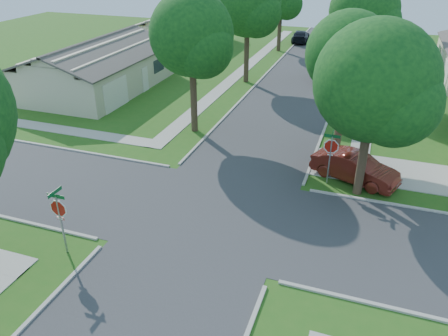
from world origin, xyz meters
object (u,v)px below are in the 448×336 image
stop_sign_ne (331,149)px  tree_w_near (193,38)px  stop_sign_sw (59,211)px  tree_w_mid (248,6)px  tree_e_near (349,58)px  house_nw_far (181,34)px  car_curb_west (301,36)px  house_nw_near (99,71)px  car_curb_east (325,70)px  car_driveway (355,168)px  tree_e_mid (364,15)px  tree_w_far (282,0)px  tree_ne_corner (376,87)px

stop_sign_ne → tree_w_near: bearing=155.3°
stop_sign_sw → tree_w_mid: 26.09m
tree_e_near → house_nw_far: 31.24m
tree_w_near → car_curb_west: tree_w_near is taller
house_nw_near → car_curb_east: 20.15m
tree_w_near → car_driveway: bearing=-18.2°
house_nw_far → car_driveway: house_nw_far is taller
tree_w_near → car_curb_west: size_ratio=1.86×
car_driveway → car_curb_west: size_ratio=0.96×
stop_sign_sw → house_nw_near: (-11.29, 19.70, -0.51)m
tree_w_near → tree_w_mid: size_ratio=0.94×
car_curb_west → house_nw_far: bearing=25.7°
tree_e_mid → tree_w_far: tree_e_mid is taller
tree_w_mid → tree_w_far: bearing=90.0°
tree_e_mid → house_nw_near: 22.12m
tree_ne_corner → stop_sign_ne: bearing=163.4°
house_nw_far → car_curb_west: house_nw_far is taller
stop_sign_ne → tree_w_far: size_ratio=0.37×
stop_sign_sw → tree_w_mid: (0.06, 25.71, 4.46)m
car_curb_west → car_driveway: bearing=100.1°
tree_ne_corner → house_nw_near: bearing=154.2°
house_nw_far → car_driveway: bearing=-50.3°
house_nw_far → car_curb_east: house_nw_far is taller
car_driveway → car_curb_east: (-4.13, 18.81, 0.05)m
house_nw_near → tree_e_mid: bearing=16.2°
tree_w_mid → car_curb_east: size_ratio=2.02×
stop_sign_sw → tree_e_mid: 27.71m
house_nw_far → stop_sign_ne: bearing=-52.8°
car_curb_west → car_curb_east: bearing=103.3°
tree_ne_corner → car_driveway: bearing=105.6°
tree_w_near → house_nw_far: size_ratio=0.66×
tree_w_far → car_driveway: tree_w_far is taller
tree_e_near → car_driveway: (1.25, -3.51, -4.88)m
stop_sign_sw → car_curb_east: bearing=77.2°
house_nw_near → car_curb_west: size_ratio=2.82×
stop_sign_sw → car_curb_east: stop_sign_sw is taller
tree_ne_corner → house_nw_far: 35.90m
tree_e_mid → car_curb_west: tree_e_mid is taller
stop_sign_sw → car_curb_west: bearing=88.1°
car_driveway → car_curb_east: 19.26m
tree_w_near → house_nw_far: bearing=116.3°
stop_sign_ne → tree_e_mid: (0.06, 16.31, 4.22)m
tree_w_mid → tree_ne_corner: (11.00, -16.80, -0.90)m
car_driveway → house_nw_far: bearing=60.7°
tree_w_mid → car_driveway: 19.66m
stop_sign_sw → tree_w_near: (0.06, 13.71, 4.08)m
tree_w_far → tree_ne_corner: (11.01, -29.80, 0.09)m
stop_sign_sw → tree_ne_corner: bearing=38.8°
tree_w_near → tree_w_mid: tree_w_mid is taller
tree_ne_corner → house_nw_far: (-22.35, 27.79, -4.08)m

